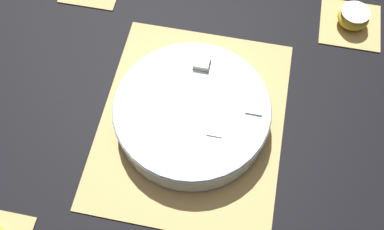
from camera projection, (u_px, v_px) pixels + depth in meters
ground_plane at (192, 122)px, 0.87m from camera, size 6.00×6.00×0.00m
bamboo_mat_center at (192, 121)px, 0.86m from camera, size 0.43×0.35×0.01m
coaster_mat_near_right at (350, 24)px, 0.98m from camera, size 0.13×0.13×0.01m
fruit_salad_bowl at (192, 112)px, 0.83m from camera, size 0.29×0.29×0.07m
apple_half at (354, 17)px, 0.96m from camera, size 0.07×0.07×0.04m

